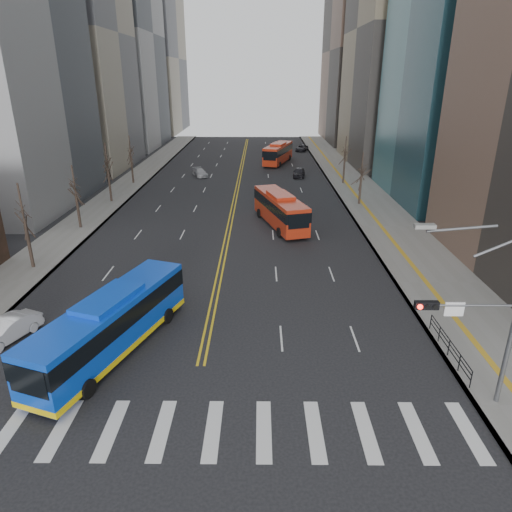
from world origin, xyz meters
TOP-DOWN VIEW (x-y plane):
  - ground at (0.00, 0.00)m, footprint 220.00×220.00m
  - sidewalk_right at (17.50, 45.00)m, footprint 7.00×130.00m
  - sidewalk_left at (-16.50, 45.00)m, footprint 5.00×130.00m
  - crosswalk at (0.00, 0.00)m, footprint 26.70×4.00m
  - centerline at (0.00, 55.00)m, footprint 0.55×100.00m
  - office_towers at (0.12, 68.51)m, footprint 83.00×134.00m
  - signal_mast at (13.77, 2.00)m, footprint 5.37×0.37m
  - pedestrian_railing at (14.30, 6.00)m, footprint 0.06×6.06m
  - street_trees at (-7.18, 34.55)m, footprint 35.20×47.20m
  - blue_bus at (-5.31, 6.54)m, footprint 6.63×12.74m
  - red_bus_near at (5.54, 31.18)m, footprint 5.74×11.66m
  - red_bus_far at (6.73, 69.73)m, footprint 6.06×12.21m
  - car_white at (-12.25, 7.67)m, footprint 3.05×4.58m
  - car_dark_mid at (9.70, 57.26)m, footprint 2.38×4.57m
  - car_silver at (-6.48, 57.50)m, footprint 3.28×4.68m
  - car_dark_far at (12.50, 84.96)m, footprint 3.37×5.07m

SIDE VIEW (x-z plane):
  - ground at x=0.00m, z-range 0.00..0.00m
  - crosswalk at x=0.00m, z-range 0.00..0.01m
  - centerline at x=0.00m, z-range 0.00..0.01m
  - sidewalk_right at x=17.50m, z-range 0.00..0.15m
  - sidewalk_left at x=-16.50m, z-range 0.00..0.15m
  - car_silver at x=-6.48m, z-range 0.00..1.26m
  - car_dark_far at x=12.50m, z-range 0.00..1.29m
  - car_white at x=-12.25m, z-range 0.00..1.43m
  - car_dark_mid at x=9.70m, z-range 0.00..1.49m
  - pedestrian_railing at x=14.30m, z-range 0.31..1.33m
  - blue_bus at x=-5.31m, z-range 0.09..3.73m
  - red_bus_near at x=5.54m, z-range 0.20..3.80m
  - red_bus_far at x=6.73m, z-range 0.21..3.97m
  - signal_mast at x=13.77m, z-range 0.16..9.55m
  - street_trees at x=-7.18m, z-range 1.07..8.67m
  - office_towers at x=0.12m, z-range -5.08..52.92m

